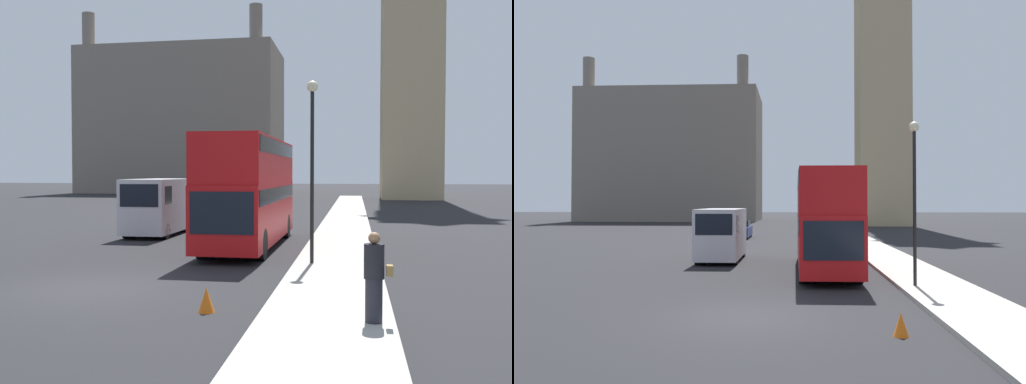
% 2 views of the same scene
% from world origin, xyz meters
% --- Properties ---
extents(ground_plane, '(300.00, 300.00, 0.00)m').
position_xyz_m(ground_plane, '(0.00, 0.00, 0.00)').
color(ground_plane, black).
extents(sidewalk_strip, '(2.74, 120.00, 0.15)m').
position_xyz_m(sidewalk_strip, '(6.37, 0.00, 0.07)').
color(sidewalk_strip, '#ADA89E').
rests_on(sidewalk_strip, ground_plane).
extents(clock_tower, '(7.29, 7.46, 59.72)m').
position_xyz_m(clock_tower, '(13.28, 55.12, 30.61)').
color(clock_tower, tan).
rests_on(clock_tower, ground_plane).
extents(building_block_distant, '(29.93, 15.58, 26.94)m').
position_xyz_m(building_block_distant, '(-19.82, 73.02, 11.08)').
color(building_block_distant, slate).
rests_on(building_block_distant, ground_plane).
extents(red_double_decker_bus, '(2.45, 10.12, 4.40)m').
position_xyz_m(red_double_decker_bus, '(2.69, 9.08, 2.45)').
color(red_double_decker_bus, '#B71114').
rests_on(red_double_decker_bus, ground_plane).
extents(white_van, '(2.15, 5.29, 2.75)m').
position_xyz_m(white_van, '(-2.56, 12.76, 1.47)').
color(white_van, silver).
rests_on(white_van, ground_plane).
extents(street_lamp, '(0.36, 0.36, 5.82)m').
position_xyz_m(street_lamp, '(5.58, 4.37, 3.96)').
color(street_lamp, black).
rests_on(street_lamp, sidewalk_strip).
extents(parked_sedan, '(1.80, 4.67, 1.54)m').
position_xyz_m(parked_sedan, '(-3.46, 29.92, 0.70)').
color(parked_sedan, navy).
rests_on(parked_sedan, ground_plane).
extents(traffic_cone, '(0.36, 0.36, 0.55)m').
position_xyz_m(traffic_cone, '(3.77, -1.91, 0.28)').
color(traffic_cone, orange).
rests_on(traffic_cone, ground_plane).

